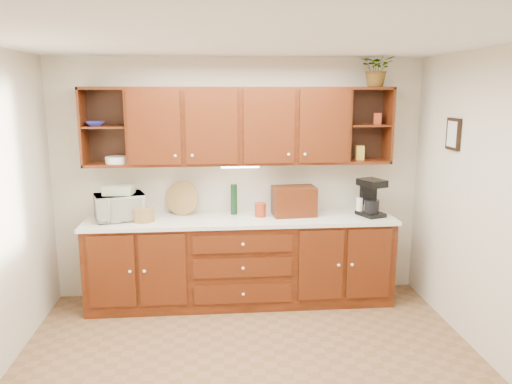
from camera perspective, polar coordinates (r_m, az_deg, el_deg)
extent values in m
plane|color=brown|center=(4.28, -0.44, -20.24)|extent=(4.00, 4.00, 0.00)
plane|color=white|center=(3.65, -0.50, 16.96)|extent=(4.00, 4.00, 0.00)
plane|color=beige|center=(5.47, -1.94, 1.50)|extent=(4.00, 0.00, 4.00)
plane|color=beige|center=(4.39, 26.53, -2.25)|extent=(0.00, 3.50, 3.50)
cube|color=#331305|center=(5.40, -1.70, -7.99)|extent=(3.20, 0.60, 0.90)
cube|color=silver|center=(5.25, -1.73, -3.18)|extent=(3.24, 0.64, 0.04)
cube|color=#331305|center=(5.23, -1.89, 7.55)|extent=(2.30, 0.33, 0.80)
cube|color=black|center=(5.48, -16.60, 7.27)|extent=(0.45, 0.02, 0.80)
cube|color=black|center=(5.63, 12.27, 7.58)|extent=(0.45, 0.02, 0.80)
cube|color=#331305|center=(5.34, -16.92, 7.14)|extent=(0.43, 0.30, 0.02)
cube|color=#331305|center=(5.48, 12.74, 7.46)|extent=(0.43, 0.30, 0.02)
cube|color=#331305|center=(5.47, 12.92, 11.49)|extent=(0.45, 0.33, 0.03)
cube|color=white|center=(5.23, -1.83, 2.92)|extent=(0.40, 0.05, 0.02)
cube|color=black|center=(5.08, 21.63, 6.18)|extent=(0.03, 0.24, 0.30)
cylinder|color=#AB8547|center=(5.22, -12.71, -2.56)|extent=(0.22, 0.22, 0.14)
imported|color=beige|center=(5.33, -15.31, -1.66)|extent=(0.57, 0.47, 0.27)
cube|color=#F0E271|center=(5.29, -15.41, 0.22)|extent=(0.31, 0.24, 0.09)
cylinder|color=#103217|center=(5.37, -2.54, -0.84)|extent=(0.09, 0.09, 0.33)
cylinder|color=#AB8547|center=(5.44, -8.38, -2.47)|extent=(0.38, 0.21, 0.36)
cube|color=#331305|center=(5.32, 4.36, -1.04)|extent=(0.47, 0.31, 0.31)
cylinder|color=#331305|center=(5.31, 3.32, -1.20)|extent=(0.02, 0.02, 0.29)
cylinder|color=#331305|center=(5.34, 3.31, -2.63)|extent=(0.12, 0.12, 0.02)
imported|color=white|center=(5.37, 4.02, -2.18)|extent=(0.14, 0.14, 0.08)
imported|color=white|center=(5.37, 2.59, -2.17)|extent=(0.14, 0.14, 0.08)
imported|color=white|center=(5.26, 3.32, -2.47)|extent=(0.14, 0.14, 0.08)
cylinder|color=#A03117|center=(5.28, 0.49, -2.04)|extent=(0.13, 0.13, 0.15)
cylinder|color=white|center=(5.48, 11.76, -1.58)|extent=(0.10, 0.10, 0.18)
cylinder|color=gold|center=(5.48, 12.63, -2.00)|extent=(0.09, 0.09, 0.11)
cube|color=black|center=(5.46, 12.96, -2.45)|extent=(0.30, 0.33, 0.04)
cube|color=black|center=(5.52, 12.70, -0.49)|extent=(0.20, 0.13, 0.34)
cube|color=black|center=(5.39, 13.12, 1.03)|extent=(0.30, 0.33, 0.07)
cylinder|color=black|center=(5.42, 13.06, -1.64)|extent=(0.21, 0.21, 0.15)
imported|color=navy|center=(5.33, -17.95, 7.44)|extent=(0.24, 0.24, 0.05)
cylinder|color=white|center=(5.31, -15.66, 3.56)|extent=(0.25, 0.25, 0.07)
cube|color=gold|center=(5.47, 11.76, 4.41)|extent=(0.09, 0.07, 0.15)
cube|color=#A03117|center=(5.50, 13.70, 8.15)|extent=(0.09, 0.09, 0.12)
imported|color=#999999|center=(5.46, 13.74, 13.58)|extent=(0.42, 0.39, 0.38)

